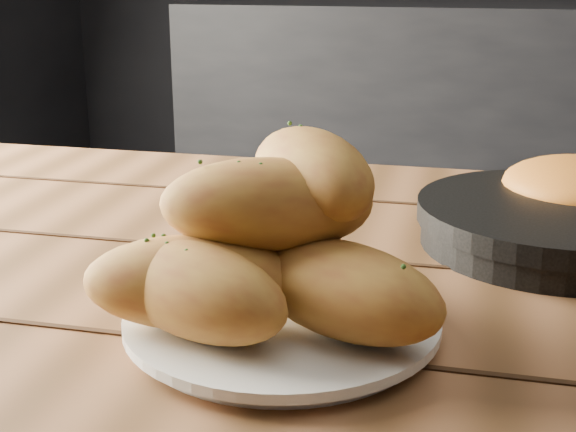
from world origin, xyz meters
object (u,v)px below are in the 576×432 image
object	(u,v)px
plate	(282,323)
bread_rolls	(266,248)
table	(358,401)
skillet	(557,225)

from	to	relation	value
plate	bread_rolls	distance (m)	0.06
table	bread_rolls	bearing A→B (deg)	-128.73
plate	skillet	distance (m)	0.34
bread_rolls	skillet	bearing A→B (deg)	48.47
plate	bread_rolls	world-z (taller)	bread_rolls
table	plate	xyz separation A→B (m)	(-0.05, -0.07, 0.10)
plate	bread_rolls	size ratio (longest dim) A/B	0.86
plate	skillet	xyz separation A→B (m)	(0.22, 0.26, 0.01)
skillet	bread_rolls	bearing A→B (deg)	-131.53
table	plate	size ratio (longest dim) A/B	6.16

